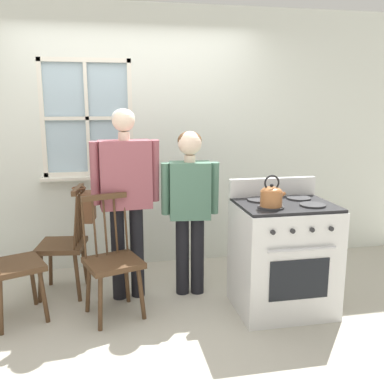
{
  "coord_description": "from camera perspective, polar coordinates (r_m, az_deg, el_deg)",
  "views": [
    {
      "loc": [
        -0.27,
        -3.1,
        1.73
      ],
      "look_at": [
        0.4,
        0.31,
        1.0
      ],
      "focal_mm": 40.0,
      "sensor_mm": 36.0,
      "label": 1
    }
  ],
  "objects": [
    {
      "name": "ground_plane",
      "position": [
        3.56,
        -5.68,
        -17.25
      ],
      "size": [
        16.0,
        16.0,
        0.0
      ],
      "primitive_type": "plane",
      "color": "#B2AD9E"
    },
    {
      "name": "wall_back",
      "position": [
        4.53,
        -7.52,
        6.8
      ],
      "size": [
        6.4,
        0.16,
        2.7
      ],
      "color": "silver",
      "rests_on": "ground_plane"
    },
    {
      "name": "chair_by_window",
      "position": [
        4.07,
        -16.65,
        -6.83
      ],
      "size": [
        0.45,
        0.47,
        1.0
      ],
      "rotation": [
        0.0,
        0.0,
        -1.7
      ],
      "color": "#4C331E",
      "rests_on": "ground_plane"
    },
    {
      "name": "chair_near_wall",
      "position": [
        3.72,
        -22.83,
        -9.09
      ],
      "size": [
        0.53,
        0.54,
        1.0
      ],
      "rotation": [
        0.0,
        0.0,
        1.96
      ],
      "color": "#4C331E",
      "rests_on": "ground_plane"
    },
    {
      "name": "chair_center_cluster",
      "position": [
        3.58,
        -10.57,
        -9.15
      ],
      "size": [
        0.52,
        0.51,
        1.0
      ],
      "rotation": [
        0.0,
        0.0,
        0.32
      ],
      "color": "#4C331E",
      "rests_on": "ground_plane"
    },
    {
      "name": "person_elderly_left",
      "position": [
        3.73,
        -8.85,
        0.68
      ],
      "size": [
        0.59,
        0.25,
        1.68
      ],
      "rotation": [
        0.0,
        0.0,
        0.09
      ],
      "color": "black",
      "rests_on": "ground_plane"
    },
    {
      "name": "person_teen_center",
      "position": [
        3.79,
        -0.29,
        -0.76
      ],
      "size": [
        0.52,
        0.25,
        1.49
      ],
      "rotation": [
        0.0,
        0.0,
        -0.11
      ],
      "color": "black",
      "rests_on": "ground_plane"
    },
    {
      "name": "stove",
      "position": [
        3.7,
        12.01,
        -8.29
      ],
      "size": [
        0.78,
        0.68,
        1.08
      ],
      "color": "silver",
      "rests_on": "ground_plane"
    },
    {
      "name": "kettle",
      "position": [
        3.36,
        10.55,
        -0.46
      ],
      "size": [
        0.21,
        0.17,
        0.25
      ],
      "color": "#A86638",
      "rests_on": "stove"
    },
    {
      "name": "potted_plant",
      "position": [
        4.46,
        -11.52,
        3.71
      ],
      "size": [
        0.12,
        0.11,
        0.35
      ],
      "color": "#42474C",
      "rests_on": "wall_back"
    },
    {
      "name": "handbag",
      "position": [
        3.93,
        -13.64,
        -1.8
      ],
      "size": [
        0.21,
        0.23,
        0.31
      ],
      "color": "brown",
      "rests_on": "chair_by_window"
    }
  ]
}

